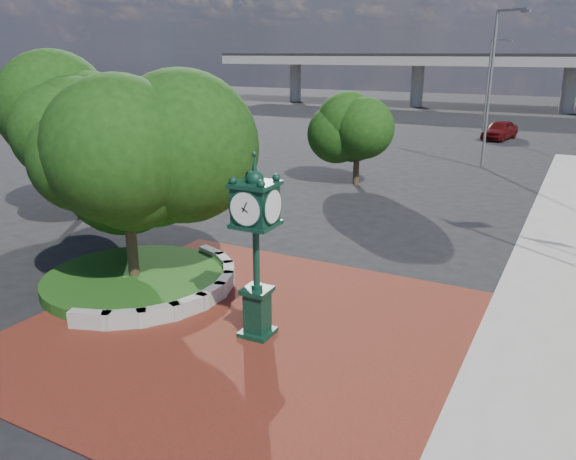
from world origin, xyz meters
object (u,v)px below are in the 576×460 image
(parked_car, at_px, (500,130))
(street_lamp_near, at_px, (494,78))
(post_clock, at_px, (256,241))
(street_lamp_far, at_px, (490,79))

(parked_car, xyz_separation_m, street_lamp_near, (1.17, -14.50, 5.14))
(post_clock, bearing_deg, parked_car, 89.62)
(parked_car, bearing_deg, street_lamp_near, -73.80)
(parked_car, distance_m, street_lamp_far, 5.75)
(post_clock, bearing_deg, street_lamp_near, 87.02)
(street_lamp_near, relative_size, street_lamp_far, 1.16)
(street_lamp_near, distance_m, street_lamp_far, 18.12)
(street_lamp_near, height_order, street_lamp_far, street_lamp_near)
(street_lamp_far, bearing_deg, post_clock, -88.07)
(post_clock, relative_size, street_lamp_near, 0.50)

